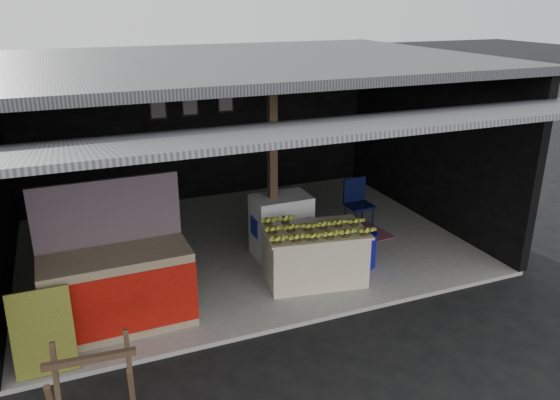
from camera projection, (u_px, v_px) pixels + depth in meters
name	position (u px, v px, depth m)	size (l,w,h in m)	color
ground	(306.00, 325.00, 6.78)	(80.00, 80.00, 0.00)	black
concrete_slab	(243.00, 245.00, 8.94)	(7.00, 5.00, 0.06)	gray
shophouse	(233.00, 116.00, 8.50)	(7.40, 7.29, 3.02)	black
banana_table	(314.00, 255.00, 7.63)	(1.52, 1.08, 0.77)	silver
banana_pile	(315.00, 225.00, 7.47)	(1.29, 0.77, 0.15)	gold
white_crate	(281.00, 226.00, 8.38)	(0.87, 0.60, 0.96)	white
neighbor_stall	(118.00, 286.00, 6.51)	(1.74, 0.81, 1.78)	#998466
green_signboard	(43.00, 333.00, 5.71)	(0.62, 0.04, 0.94)	black
sawhorse	(93.00, 383.00, 4.99)	(0.82, 0.75, 0.81)	#4D3826
water_barrel	(364.00, 250.00, 8.09)	(0.34, 0.34, 0.50)	#0D0D92
plastic_chair	(357.00, 199.00, 9.36)	(0.43, 0.43, 0.89)	#090E33
magenta_rug	(342.00, 235.00, 9.22)	(1.50, 1.00, 0.01)	maroon
picture_frames	(192.00, 105.00, 10.31)	(1.62, 0.04, 0.46)	black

